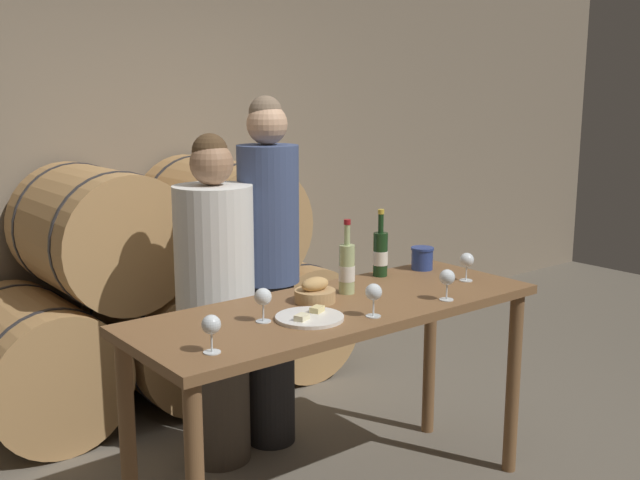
{
  "coord_description": "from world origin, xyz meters",
  "views": [
    {
      "loc": [
        -1.92,
        -2.3,
        1.79
      ],
      "look_at": [
        0.0,
        0.13,
        1.17
      ],
      "focal_mm": 42.0,
      "sensor_mm": 36.0,
      "label": 1
    }
  ],
  "objects_px": {
    "wine_glass_center": "(374,293)",
    "bread_basket": "(315,293)",
    "wine_bottle_white": "(347,268)",
    "wine_glass_right": "(447,278)",
    "person_left": "(215,302)",
    "cheese_plate": "(310,317)",
    "tasting_table": "(339,333)",
    "person_right": "(269,269)",
    "blue_crock": "(422,257)",
    "wine_glass_far_left": "(211,326)",
    "wine_glass_far_right": "(467,261)",
    "wine_glass_left": "(263,298)",
    "wine_bottle_red": "(380,253)"
  },
  "relations": [
    {
      "from": "wine_bottle_white",
      "to": "tasting_table",
      "type": "bearing_deg",
      "value": -140.47
    },
    {
      "from": "cheese_plate",
      "to": "wine_glass_center",
      "type": "distance_m",
      "value": 0.27
    },
    {
      "from": "wine_bottle_red",
      "to": "wine_glass_left",
      "type": "xyz_separation_m",
      "value": [
        -0.84,
        -0.25,
        -0.02
      ]
    },
    {
      "from": "person_right",
      "to": "wine_glass_right",
      "type": "bearing_deg",
      "value": -74.05
    },
    {
      "from": "person_left",
      "to": "cheese_plate",
      "type": "xyz_separation_m",
      "value": [
        -0.04,
        -0.79,
        0.13
      ]
    },
    {
      "from": "wine_glass_far_left",
      "to": "wine_glass_right",
      "type": "distance_m",
      "value": 1.11
    },
    {
      "from": "wine_glass_left",
      "to": "wine_glass_center",
      "type": "xyz_separation_m",
      "value": [
        0.38,
        -0.21,
        0.0
      ]
    },
    {
      "from": "person_left",
      "to": "wine_glass_left",
      "type": "distance_m",
      "value": 0.76
    },
    {
      "from": "cheese_plate",
      "to": "wine_glass_left",
      "type": "relative_size",
      "value": 2.01
    },
    {
      "from": "wine_bottle_white",
      "to": "wine_glass_left",
      "type": "bearing_deg",
      "value": -167.37
    },
    {
      "from": "person_right",
      "to": "person_left",
      "type": "bearing_deg",
      "value": -179.99
    },
    {
      "from": "person_right",
      "to": "wine_glass_center",
      "type": "distance_m",
      "value": 0.93
    },
    {
      "from": "wine_glass_left",
      "to": "wine_glass_right",
      "type": "xyz_separation_m",
      "value": [
        0.78,
        -0.23,
        0.0
      ]
    },
    {
      "from": "person_left",
      "to": "bread_basket",
      "type": "relative_size",
      "value": 9.24
    },
    {
      "from": "tasting_table",
      "to": "wine_glass_right",
      "type": "relative_size",
      "value": 13.52
    },
    {
      "from": "person_left",
      "to": "blue_crock",
      "type": "xyz_separation_m",
      "value": [
        0.9,
        -0.48,
        0.18
      ]
    },
    {
      "from": "person_right",
      "to": "wine_glass_left",
      "type": "bearing_deg",
      "value": -125.93
    },
    {
      "from": "blue_crock",
      "to": "wine_glass_right",
      "type": "height_order",
      "value": "wine_glass_right"
    },
    {
      "from": "blue_crock",
      "to": "wine_glass_center",
      "type": "bearing_deg",
      "value": -148.94
    },
    {
      "from": "blue_crock",
      "to": "wine_glass_far_left",
      "type": "distance_m",
      "value": 1.48
    },
    {
      "from": "wine_glass_far_left",
      "to": "wine_glass_center",
      "type": "distance_m",
      "value": 0.71
    },
    {
      "from": "tasting_table",
      "to": "cheese_plate",
      "type": "relative_size",
      "value": 6.74
    },
    {
      "from": "wine_bottle_white",
      "to": "wine_glass_far_left",
      "type": "distance_m",
      "value": 0.9
    },
    {
      "from": "wine_bottle_white",
      "to": "wine_glass_left",
      "type": "height_order",
      "value": "wine_bottle_white"
    },
    {
      "from": "person_right",
      "to": "cheese_plate",
      "type": "distance_m",
      "value": 0.87
    },
    {
      "from": "blue_crock",
      "to": "wine_glass_right",
      "type": "relative_size",
      "value": 0.85
    },
    {
      "from": "wine_glass_right",
      "to": "person_right",
      "type": "bearing_deg",
      "value": 105.95
    },
    {
      "from": "blue_crock",
      "to": "wine_glass_center",
      "type": "relative_size",
      "value": 0.85
    },
    {
      "from": "tasting_table",
      "to": "person_left",
      "type": "xyz_separation_m",
      "value": [
        -0.19,
        0.7,
        0.01
      ]
    },
    {
      "from": "blue_crock",
      "to": "wine_glass_center",
      "type": "height_order",
      "value": "wine_glass_center"
    },
    {
      "from": "person_left",
      "to": "cheese_plate",
      "type": "distance_m",
      "value": 0.8
    },
    {
      "from": "tasting_table",
      "to": "wine_glass_far_right",
      "type": "distance_m",
      "value": 0.74
    },
    {
      "from": "wine_glass_far_left",
      "to": "bread_basket",
      "type": "bearing_deg",
      "value": 22.52
    },
    {
      "from": "person_right",
      "to": "wine_glass_center",
      "type": "height_order",
      "value": "person_right"
    },
    {
      "from": "wine_glass_right",
      "to": "wine_glass_far_right",
      "type": "xyz_separation_m",
      "value": [
        0.32,
        0.17,
        0.0
      ]
    },
    {
      "from": "wine_bottle_white",
      "to": "wine_glass_right",
      "type": "xyz_separation_m",
      "value": [
        0.26,
        -0.35,
        -0.02
      ]
    },
    {
      "from": "wine_glass_center",
      "to": "bread_basket",
      "type": "bearing_deg",
      "value": 99.74
    },
    {
      "from": "wine_glass_far_left",
      "to": "wine_glass_center",
      "type": "bearing_deg",
      "value": -2.73
    },
    {
      "from": "person_right",
      "to": "wine_glass_center",
      "type": "xyz_separation_m",
      "value": [
        -0.13,
        -0.92,
        0.1
      ]
    },
    {
      "from": "tasting_table",
      "to": "cheese_plate",
      "type": "height_order",
      "value": "cheese_plate"
    },
    {
      "from": "tasting_table",
      "to": "wine_glass_left",
      "type": "distance_m",
      "value": 0.45
    },
    {
      "from": "wine_glass_center",
      "to": "wine_glass_right",
      "type": "height_order",
      "value": "same"
    },
    {
      "from": "bread_basket",
      "to": "wine_glass_far_left",
      "type": "distance_m",
      "value": 0.71
    },
    {
      "from": "wine_bottle_red",
      "to": "wine_glass_far_right",
      "type": "relative_size",
      "value": 2.41
    },
    {
      "from": "wine_glass_center",
      "to": "wine_glass_right",
      "type": "relative_size",
      "value": 1.0
    },
    {
      "from": "wine_glass_far_left",
      "to": "wine_glass_center",
      "type": "xyz_separation_m",
      "value": [
        0.71,
        -0.03,
        0.0
      ]
    },
    {
      "from": "tasting_table",
      "to": "wine_glass_center",
      "type": "relative_size",
      "value": 13.52
    },
    {
      "from": "person_right",
      "to": "wine_glass_far_right",
      "type": "distance_m",
      "value": 0.97
    },
    {
      "from": "cheese_plate",
      "to": "wine_glass_right",
      "type": "distance_m",
      "value": 0.64
    },
    {
      "from": "tasting_table",
      "to": "wine_glass_center",
      "type": "xyz_separation_m",
      "value": [
        -0.01,
        -0.22,
        0.22
      ]
    }
  ]
}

